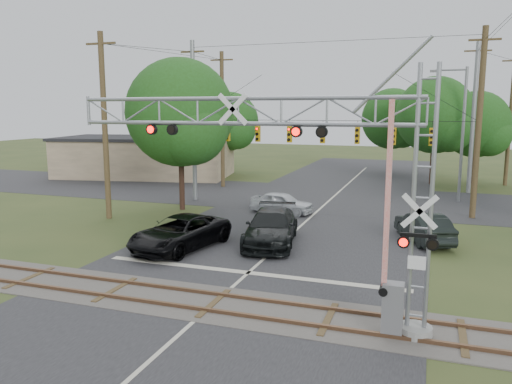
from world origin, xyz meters
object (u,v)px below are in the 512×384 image
(sedan_silver, at_px, (282,203))
(commercial_building, at_px, (146,156))
(crossing_gantry, at_px, (304,168))
(traffic_signal_span, at_px, (336,126))
(pickup_black, at_px, (180,233))
(streetlight, at_px, (460,127))
(car_dark, at_px, (271,227))

(sedan_silver, height_order, commercial_building, commercial_building)
(sedan_silver, bearing_deg, crossing_gantry, -155.64)
(traffic_signal_span, bearing_deg, pickup_black, -113.51)
(commercial_building, height_order, streetlight, streetlight)
(pickup_black, height_order, commercial_building, commercial_building)
(traffic_signal_span, distance_m, commercial_building, 23.86)
(crossing_gantry, bearing_deg, traffic_signal_span, 97.23)
(car_dark, distance_m, streetlight, 18.66)
(sedan_silver, bearing_deg, pickup_black, 172.38)
(crossing_gantry, xyz_separation_m, car_dark, (-3.71, 8.56, -4.06))
(car_dark, bearing_deg, sedan_silver, 91.90)
(traffic_signal_span, xyz_separation_m, car_dark, (-1.38, -9.81, -4.75))
(crossing_gantry, relative_size, pickup_black, 2.07)
(sedan_silver, bearing_deg, streetlight, -46.82)
(car_dark, height_order, streetlight, streetlight)
(traffic_signal_span, bearing_deg, streetlight, 35.97)
(streetlight, bearing_deg, commercial_building, 170.39)
(crossing_gantry, bearing_deg, streetlight, 76.99)
(car_dark, height_order, commercial_building, commercial_building)
(traffic_signal_span, height_order, sedan_silver, traffic_signal_span)
(commercial_building, bearing_deg, crossing_gantry, -62.08)
(pickup_black, distance_m, car_dark, 4.51)
(pickup_black, xyz_separation_m, streetlight, (13.16, 17.83, 4.60))
(crossing_gantry, bearing_deg, car_dark, 113.42)
(crossing_gantry, xyz_separation_m, pickup_black, (-7.59, 6.27, -4.12))
(traffic_signal_span, bearing_deg, crossing_gantry, -82.77)
(car_dark, xyz_separation_m, sedan_silver, (-1.57, 7.30, -0.15))
(streetlight, bearing_deg, pickup_black, -126.43)
(traffic_signal_span, relative_size, streetlight, 2.01)
(streetlight, bearing_deg, sedan_silver, -142.78)
(car_dark, bearing_deg, pickup_black, -159.75)
(pickup_black, relative_size, sedan_silver, 1.40)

